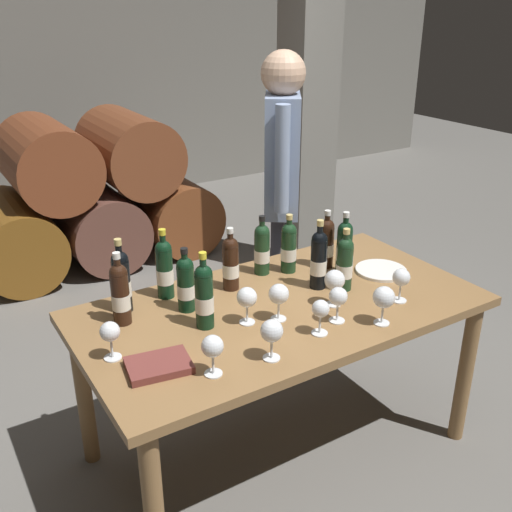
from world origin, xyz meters
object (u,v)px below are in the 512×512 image
at_px(dining_table, 281,323).
at_px(wine_bottle_8, 204,295).
at_px(wine_glass_3, 321,310).
at_px(wine_bottle_7, 120,293).
at_px(wine_bottle_5, 122,280).
at_px(serving_plate, 381,270).
at_px(wine_bottle_11, 319,259).
at_px(wine_bottle_4, 231,263).
at_px(wine_glass_9, 401,279).
at_px(wine_bottle_2, 186,283).
at_px(wine_bottle_0, 165,268).
at_px(wine_glass_0, 110,333).
at_px(sommelier_presenting, 281,179).
at_px(wine_bottle_6, 262,249).
at_px(wine_glass_2, 335,281).
at_px(wine_glass_5, 384,298).
at_px(wine_bottle_1, 289,247).
at_px(wine_glass_1, 247,298).
at_px(wine_bottle_9, 326,243).
at_px(wine_glass_6, 212,347).
at_px(wine_glass_4, 338,298).
at_px(wine_glass_8, 272,332).
at_px(wine_bottle_10, 344,247).
at_px(wine_bottle_3, 345,263).

relative_size(dining_table, wine_bottle_8, 5.36).
bearing_deg(wine_glass_3, wine_bottle_7, 141.84).
bearing_deg(wine_bottle_5, serving_plate, -13.76).
bearing_deg(dining_table, wine_bottle_11, 12.57).
xyz_separation_m(wine_bottle_4, wine_glass_9, (0.55, -0.48, -0.02)).
height_order(wine_bottle_2, wine_bottle_8, wine_bottle_8).
bearing_deg(wine_bottle_0, serving_plate, -17.60).
relative_size(wine_glass_0, sommelier_presenting, 0.09).
distance_m(wine_bottle_0, wine_glass_3, 0.71).
distance_m(wine_bottle_8, wine_glass_0, 0.39).
distance_m(wine_bottle_6, serving_plate, 0.58).
relative_size(wine_glass_2, wine_glass_5, 0.99).
bearing_deg(wine_glass_2, wine_glass_3, -141.15).
bearing_deg(wine_glass_5, wine_bottle_5, 142.03).
height_order(wine_bottle_2, wine_glass_0, wine_bottle_2).
relative_size(wine_bottle_0, wine_glass_3, 2.17).
relative_size(wine_bottle_8, wine_glass_0, 2.16).
height_order(wine_bottle_1, wine_glass_2, wine_bottle_1).
height_order(wine_bottle_2, wine_bottle_6, wine_bottle_6).
bearing_deg(wine_glass_0, wine_bottle_11, 3.93).
bearing_deg(wine_bottle_6, wine_glass_1, -129.67).
bearing_deg(wine_bottle_2, wine_bottle_9, 2.84).
bearing_deg(wine_glass_6, wine_glass_0, 133.07).
relative_size(wine_bottle_5, wine_bottle_6, 1.12).
bearing_deg(wine_bottle_8, wine_bottle_6, 33.32).
relative_size(dining_table, wine_glass_9, 11.40).
relative_size(wine_glass_4, wine_glass_6, 0.98).
distance_m(wine_glass_2, wine_glass_3, 0.25).
bearing_deg(wine_bottle_6, wine_bottle_4, -162.50).
bearing_deg(wine_bottle_7, wine_glass_0, -118.51).
bearing_deg(wine_glass_8, wine_bottle_8, 106.24).
height_order(wine_bottle_4, wine_glass_5, wine_bottle_4).
bearing_deg(wine_glass_5, wine_glass_8, 177.43).
bearing_deg(dining_table, wine_glass_5, -53.74).
distance_m(wine_bottle_1, sommelier_presenting, 0.59).
bearing_deg(wine_bottle_1, wine_glass_9, -65.33).
distance_m(wine_bottle_7, serving_plate, 1.22).
relative_size(wine_bottle_1, wine_glass_8, 1.81).
bearing_deg(wine_bottle_8, wine_glass_0, -176.31).
bearing_deg(wine_bottle_2, dining_table, -25.81).
relative_size(wine_bottle_6, wine_bottle_11, 0.89).
bearing_deg(serving_plate, wine_glass_3, -153.60).
bearing_deg(wine_glass_3, dining_table, 88.77).
distance_m(wine_bottle_0, wine_bottle_10, 0.83).
bearing_deg(wine_bottle_4, dining_table, -67.11).
distance_m(dining_table, wine_glass_8, 0.46).
xyz_separation_m(wine_bottle_3, wine_glass_8, (-0.58, -0.30, -0.01)).
bearing_deg(dining_table, sommelier_presenting, 56.01).
bearing_deg(wine_glass_0, wine_glass_9, -10.66).
height_order(wine_bottle_10, wine_glass_0, wine_bottle_10).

